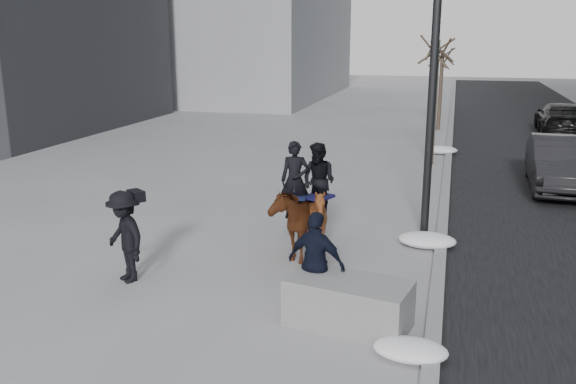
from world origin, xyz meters
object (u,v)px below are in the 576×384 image
(mounted_left, at_px, (293,213))
(mounted_right, at_px, (317,210))
(car_near, at_px, (560,164))
(planter, at_px, (348,303))

(mounted_left, xyz_separation_m, mounted_right, (0.48, 0.16, 0.05))
(car_near, distance_m, mounted_right, 9.37)
(car_near, bearing_deg, planter, -111.82)
(car_near, height_order, mounted_right, mounted_right)
(car_near, xyz_separation_m, mounted_left, (-6.29, -7.50, 0.11))
(car_near, height_order, mounted_left, mounted_left)
(planter, relative_size, mounted_right, 0.82)
(mounted_right, bearing_deg, planter, -68.88)
(mounted_left, height_order, mounted_right, mounted_left)
(planter, bearing_deg, mounted_right, 111.12)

